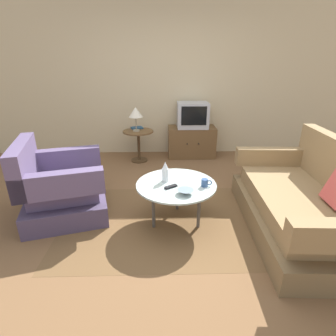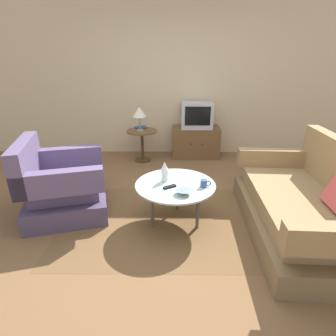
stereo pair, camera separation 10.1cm
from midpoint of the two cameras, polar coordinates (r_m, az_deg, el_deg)
ground_plane at (r=3.11m, az=0.23°, el=-10.77°), size 16.00×16.00×0.00m
back_wall at (r=5.06m, az=-0.61°, el=18.38°), size 9.00×0.12×2.70m
area_rug at (r=3.06m, az=0.70°, el=-11.34°), size 2.52×1.62×0.00m
armchair at (r=3.31m, az=-23.11°, el=-4.32°), size 1.08×1.11×0.90m
couch at (r=3.09m, az=26.50°, el=-7.13°), size 1.04×1.86×0.95m
coffee_table at (r=2.85m, az=0.76°, el=-4.07°), size 0.86×0.86×0.47m
side_table at (r=4.70m, az=-7.00°, el=6.17°), size 0.53×0.53×0.56m
tv_stand at (r=4.97m, az=4.50°, el=5.66°), size 0.86×0.46×0.56m
television at (r=4.83m, az=4.71°, el=11.31°), size 0.54×0.43×0.44m
table_lamp at (r=4.59m, az=-7.64°, el=11.74°), size 0.24×0.24×0.41m
vase at (r=2.85m, az=-1.62°, el=-0.88°), size 0.07×0.07×0.23m
mug at (r=2.78m, az=6.96°, el=-3.18°), size 0.11×0.07×0.08m
bowl at (r=2.62m, az=2.69°, el=-5.15°), size 0.16×0.16×0.05m
tv_remote_dark at (r=2.74m, az=-0.44°, el=-4.06°), size 0.14×0.11×0.02m
book at (r=4.84m, az=-7.33°, el=8.60°), size 0.24×0.21×0.02m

